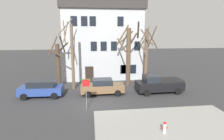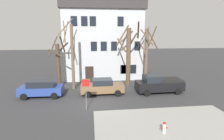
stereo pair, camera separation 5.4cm
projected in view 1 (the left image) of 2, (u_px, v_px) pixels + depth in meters
ground_plane at (98, 104)px, 16.56m from camera, size 120.00×120.00×0.00m
sidewalk_slab at (177, 133)px, 11.61m from camera, size 10.62×7.88×0.12m
building_main at (102, 38)px, 27.13m from camera, size 11.41×7.92×11.27m
tree_bare_near at (58, 63)px, 21.54m from camera, size 2.49×2.28×6.16m
tree_bare_mid at (72, 54)px, 20.35m from camera, size 1.71×2.51×8.21m
tree_bare_far at (128, 54)px, 21.93m from camera, size 2.99×2.97×7.80m
tree_bare_end at (147, 54)px, 22.64m from camera, size 2.48×2.48×7.38m
car_blue_wagon at (42, 88)px, 18.38m from camera, size 4.34×2.13×1.73m
car_brown_sedan at (102, 87)px, 19.13m from camera, size 4.55×1.99×1.69m
pickup_truck_black at (159, 84)px, 19.73m from camera, size 5.12×2.35×1.98m
fire_hydrant at (165, 127)px, 11.47m from camera, size 0.42×0.22×0.79m
street_sign_pole at (86, 88)px, 14.93m from camera, size 0.76×0.07×2.75m
bicycle_leaning at (35, 88)px, 20.34m from camera, size 1.73×0.35×1.03m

